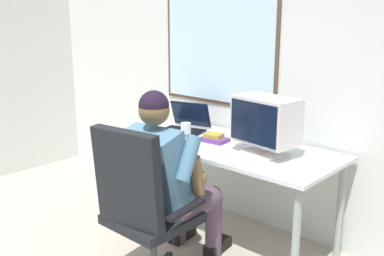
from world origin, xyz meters
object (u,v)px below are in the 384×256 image
Objects in this scene: wine_glass at (186,130)px; person_seated at (168,179)px; office_chair at (140,202)px; laptop at (186,123)px; crt_monitor at (266,121)px; desk at (225,154)px; book_stack at (214,138)px.

person_seated is at bearing -62.00° from wine_glass.
office_chair is 1.12m from laptop.
crt_monitor is (0.32, 0.85, 0.41)m from office_chair.
wine_glass is at bearing -46.79° from laptop.
person_seated is 0.87m from laptop.
book_stack is at bearing -179.65° from desk.
wine_glass is 0.24m from book_stack.
wine_glass is at bearing -136.57° from desk.
person_seated is at bearing -89.91° from desk.
office_chair is 5.11× the size of book_stack.
desk is 0.35m from wine_glass.
desk is 1.62× the size of office_chair.
office_chair is at bearing -61.52° from laptop.
crt_monitor is 0.61m from wine_glass.
desk is 3.65× the size of crt_monitor.
crt_monitor is at bearing -7.53° from laptop.
desk is 0.87m from office_chair.
office_chair is at bearing -87.92° from desk.
desk is at bearing 0.35° from book_stack.
crt_monitor is at bearing -1.54° from book_stack.
book_stack reaches higher than desk.
desk is 0.60m from person_seated.
person_seated reaches higher than wine_glass.
book_stack is at bearing 99.78° from person_seated.
wine_glass reaches higher than book_stack.
wine_glass is (-0.21, -0.20, 0.19)m from desk.
book_stack is (-0.10, -0.00, 0.10)m from desk.
laptop is 0.40m from book_stack.
person_seated is 2.66× the size of crt_monitor.
person_seated reaches higher than desk.
office_chair reaches higher than wine_glass.
desk is 4.13× the size of laptop.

